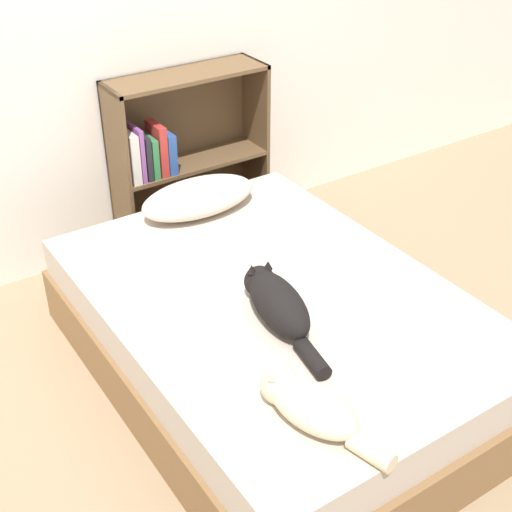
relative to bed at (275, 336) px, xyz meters
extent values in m
plane|color=#997F60|center=(0.00, 0.00, -0.20)|extent=(8.00, 8.00, 0.00)
cube|color=white|center=(0.00, 1.32, 1.05)|extent=(8.00, 0.06, 2.50)
cube|color=brown|center=(0.00, 0.00, -0.08)|extent=(1.29, 1.84, 0.25)
cube|color=#C1B2A3|center=(0.00, 0.00, 0.13)|extent=(1.25, 1.78, 0.17)
ellipsoid|color=beige|center=(0.08, 0.74, 0.28)|extent=(0.56, 0.29, 0.15)
ellipsoid|color=beige|center=(-0.29, -0.62, 0.27)|extent=(0.24, 0.35, 0.12)
sphere|color=beige|center=(-0.33, -0.49, 0.28)|extent=(0.13, 0.13, 0.13)
cone|color=beige|center=(-0.36, -0.50, 0.34)|extent=(0.04, 0.04, 0.03)
cone|color=beige|center=(-0.29, -0.48, 0.34)|extent=(0.04, 0.04, 0.03)
cylinder|color=beige|center=(-0.25, -0.84, 0.24)|extent=(0.09, 0.16, 0.06)
ellipsoid|color=black|center=(-0.09, -0.15, 0.29)|extent=(0.23, 0.42, 0.15)
sphere|color=black|center=(-0.06, 0.02, 0.28)|extent=(0.12, 0.12, 0.12)
cone|color=black|center=(-0.10, 0.02, 0.35)|extent=(0.04, 0.04, 0.03)
cone|color=black|center=(-0.03, 0.01, 0.35)|extent=(0.04, 0.04, 0.03)
cylinder|color=black|center=(-0.14, -0.41, 0.24)|extent=(0.09, 0.19, 0.06)
cube|color=brown|center=(-0.13, 1.15, 0.26)|extent=(0.02, 0.26, 0.94)
cube|color=brown|center=(0.66, 1.15, 0.26)|extent=(0.02, 0.26, 0.94)
cube|color=brown|center=(0.26, 1.15, -0.19)|extent=(0.82, 0.26, 0.02)
cube|color=brown|center=(0.26, 1.15, 0.72)|extent=(0.82, 0.26, 0.02)
cube|color=brown|center=(0.26, 1.15, 0.26)|extent=(0.78, 0.26, 0.02)
cube|color=brown|center=(0.26, 1.27, 0.26)|extent=(0.82, 0.02, 0.94)
cube|color=beige|center=(-0.09, 1.11, 0.40)|extent=(0.04, 0.16, 0.25)
cube|color=#8C4C99|center=(-0.05, 1.11, 0.41)|extent=(0.02, 0.16, 0.27)
cube|color=#232328|center=(-0.02, 1.11, 0.38)|extent=(0.03, 0.16, 0.22)
cube|color=#337F47|center=(0.02, 1.11, 0.37)|extent=(0.03, 0.16, 0.20)
cube|color=#B7332D|center=(0.06, 1.11, 0.40)|extent=(0.04, 0.16, 0.26)
cube|color=#2D519E|center=(0.11, 1.11, 0.38)|extent=(0.04, 0.16, 0.20)
camera|label=1|loc=(-1.32, -1.85, 1.83)|focal=50.00mm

